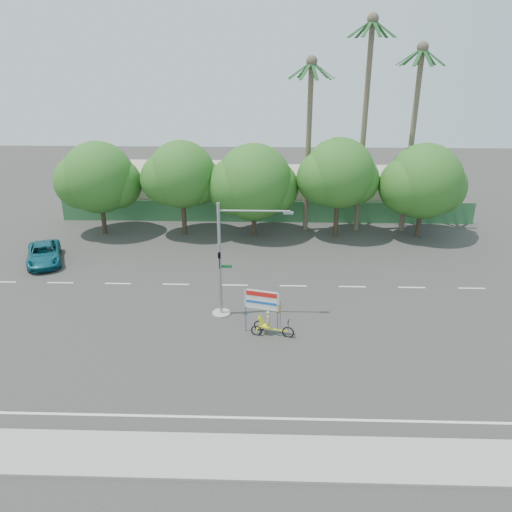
{
  "coord_description": "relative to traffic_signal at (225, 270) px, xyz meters",
  "views": [
    {
      "loc": [
        0.42,
        -22.52,
        14.85
      ],
      "look_at": [
        -0.42,
        4.8,
        3.5
      ],
      "focal_mm": 35.0,
      "sensor_mm": 36.0,
      "label": 1
    }
  ],
  "objects": [
    {
      "name": "palm_tall",
      "position": [
        10.2,
        15.52,
        7.55
      ],
      "size": [
        3.73,
        3.79,
        17.45
      ],
      "color": "#70604C",
      "rests_on": "ground"
    },
    {
      "name": "ground",
      "position": [
        2.2,
        -3.98,
        -2.92
      ],
      "size": [
        120.0,
        120.0,
        0.0
      ],
      "primitive_type": "plane",
      "color": "#33302D",
      "rests_on": "ground"
    },
    {
      "name": "traffic_signal",
      "position": [
        0.0,
        0.0,
        0.0
      ],
      "size": [
        4.72,
        1.1,
        7.0
      ],
      "color": "gray",
      "rests_on": "ground"
    },
    {
      "name": "tree_left",
      "position": [
        -4.85,
        14.02,
        2.14
      ],
      "size": [
        6.66,
        5.6,
        8.07
      ],
      "color": "#473828",
      "rests_on": "ground"
    },
    {
      "name": "building_left",
      "position": [
        -7.8,
        22.02,
        -0.92
      ],
      "size": [
        12.0,
        8.0,
        4.0
      ],
      "primitive_type": "cube",
      "color": "#B5AE90",
      "rests_on": "ground"
    },
    {
      "name": "building_right",
      "position": [
        10.2,
        22.02,
        -1.12
      ],
      "size": [
        14.0,
        8.0,
        3.6
      ],
      "primitive_type": "cube",
      "color": "#B5AE90",
      "rests_on": "ground"
    },
    {
      "name": "tree_far_left",
      "position": [
        -11.85,
        14.02,
        1.84
      ],
      "size": [
        7.14,
        6.0,
        7.96
      ],
      "color": "#473828",
      "rests_on": "ground"
    },
    {
      "name": "trike_billboard",
      "position": [
        2.43,
        -2.19,
        -1.79
      ],
      "size": [
        2.79,
        1.06,
        2.81
      ],
      "rotation": [
        0.0,
        0.0,
        -0.25
      ],
      "color": "black",
      "rests_on": "ground"
    },
    {
      "name": "tree_center",
      "position": [
        1.14,
        14.02,
        1.55
      ],
      "size": [
        7.62,
        6.4,
        7.85
      ],
      "color": "#473828",
      "rests_on": "ground"
    },
    {
      "name": "fence",
      "position": [
        2.2,
        17.52,
        -1.92
      ],
      "size": [
        38.0,
        0.08,
        2.0
      ],
      "primitive_type": "cube",
      "color": "#336B3D",
      "rests_on": "ground"
    },
    {
      "name": "tree_far_right",
      "position": [
        15.15,
        14.02,
        1.73
      ],
      "size": [
        7.38,
        6.2,
        7.94
      ],
      "color": "#473828",
      "rests_on": "ground"
    },
    {
      "name": "palm_mid",
      "position": [
        14.2,
        15.52,
        6.48
      ],
      "size": [
        3.73,
        3.79,
        15.45
      ],
      "color": "#70604C",
      "rests_on": "ground"
    },
    {
      "name": "tree_right",
      "position": [
        8.15,
        14.02,
        2.32
      ],
      "size": [
        6.9,
        5.8,
        8.36
      ],
      "color": "#473828",
      "rests_on": "ground"
    },
    {
      "name": "pickup_truck",
      "position": [
        -14.33,
        7.51,
        -2.22
      ],
      "size": [
        4.01,
        5.51,
        1.39
      ],
      "primitive_type": "imported",
      "rotation": [
        0.0,
        0.0,
        0.38
      ],
      "color": "#0D5261",
      "rests_on": "ground"
    },
    {
      "name": "sidewalk_near",
      "position": [
        2.2,
        -11.48,
        -2.86
      ],
      "size": [
        50.0,
        2.4,
        0.12
      ],
      "primitive_type": "cube",
      "color": "gray",
      "rests_on": "ground"
    },
    {
      "name": "palm_short",
      "position": [
        5.7,
        15.52,
        5.94
      ],
      "size": [
        3.73,
        3.79,
        14.45
      ],
      "color": "#70604C",
      "rests_on": "ground"
    }
  ]
}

